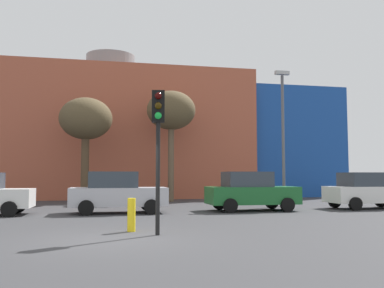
# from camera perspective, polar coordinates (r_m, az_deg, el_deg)

# --- Properties ---
(ground_plane) EXTENTS (200.00, 200.00, 0.00)m
(ground_plane) POSITION_cam_1_polar(r_m,az_deg,el_deg) (11.23, -11.18, -12.64)
(ground_plane) COLOR #38383A
(building_backdrop) EXTENTS (36.91, 11.55, 11.60)m
(building_backdrop) POSITION_cam_1_polar(r_m,az_deg,el_deg) (34.99, -11.20, 0.70)
(building_backdrop) COLOR #B2563D
(building_backdrop) RESTS_ON ground_plane
(parked_car_2) EXTENTS (4.20, 2.06, 1.82)m
(parked_car_2) POSITION_cam_1_polar(r_m,az_deg,el_deg) (18.81, -10.17, -6.52)
(parked_car_2) COLOR silver
(parked_car_2) RESTS_ON ground_plane
(parked_car_3) EXTENTS (4.22, 2.07, 1.83)m
(parked_car_3) POSITION_cam_1_polar(r_m,az_deg,el_deg) (19.96, 8.02, -6.41)
(parked_car_3) COLOR #1E662D
(parked_car_3) RESTS_ON ground_plane
(parked_car_4) EXTENTS (4.16, 2.04, 1.80)m
(parked_car_4) POSITION_cam_1_polar(r_m,az_deg,el_deg) (22.77, 22.80, -5.89)
(parked_car_4) COLOR white
(parked_car_4) RESTS_ON ground_plane
(traffic_light_island) EXTENTS (0.39, 0.38, 4.04)m
(traffic_light_island) POSITION_cam_1_polar(r_m,az_deg,el_deg) (11.76, -4.64, 2.15)
(traffic_light_island) COLOR black
(traffic_light_island) RESTS_ON ground_plane
(bare_tree_0) EXTENTS (3.22, 3.22, 6.44)m
(bare_tree_0) POSITION_cam_1_polar(r_m,az_deg,el_deg) (26.51, -14.29, 3.16)
(bare_tree_0) COLOR brown
(bare_tree_0) RESTS_ON ground_plane
(bare_tree_1) EXTENTS (3.17, 3.17, 7.16)m
(bare_tree_1) POSITION_cam_1_polar(r_m,az_deg,el_deg) (27.28, -2.86, 4.41)
(bare_tree_1) COLOR brown
(bare_tree_1) RESTS_ON ground_plane
(bollard_yellow_0) EXTENTS (0.24, 0.24, 0.97)m
(bollard_yellow_0) POSITION_cam_1_polar(r_m,az_deg,el_deg) (12.58, -8.27, -9.55)
(bollard_yellow_0) COLOR yellow
(bollard_yellow_0) RESTS_ON ground_plane
(street_lamp) EXTENTS (0.80, 0.24, 7.42)m
(street_lamp) POSITION_cam_1_polar(r_m,az_deg,el_deg) (23.41, 12.31, 2.10)
(street_lamp) COLOR #59595E
(street_lamp) RESTS_ON ground_plane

